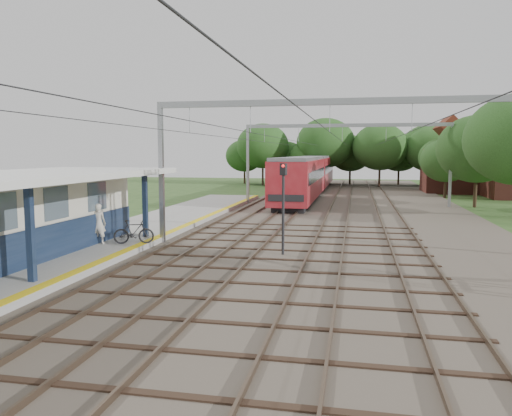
# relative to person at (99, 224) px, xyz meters

# --- Properties ---
(ground) EXTENTS (160.00, 160.00, 0.00)m
(ground) POSITION_rel_person_xyz_m (7.19, -12.69, -1.29)
(ground) COLOR #2D4C1E
(ground) RESTS_ON ground
(ballast_bed) EXTENTS (18.00, 90.00, 0.10)m
(ballast_bed) POSITION_rel_person_xyz_m (11.19, 17.31, -1.24)
(ballast_bed) COLOR #473D33
(ballast_bed) RESTS_ON ground
(platform) EXTENTS (5.00, 52.00, 0.35)m
(platform) POSITION_rel_person_xyz_m (-0.31, 1.31, -1.11)
(platform) COLOR gray
(platform) RESTS_ON ground
(yellow_stripe) EXTENTS (0.45, 52.00, 0.01)m
(yellow_stripe) POSITION_rel_person_xyz_m (1.94, 1.31, -0.93)
(yellow_stripe) COLOR yellow
(yellow_stripe) RESTS_ON platform
(rail_tracks) EXTENTS (11.80, 88.00, 0.15)m
(rail_tracks) POSITION_rel_person_xyz_m (8.69, 17.31, -1.11)
(rail_tracks) COLOR brown
(rail_tracks) RESTS_ON ballast_bed
(catenary_system) EXTENTS (17.22, 88.00, 7.00)m
(catenary_system) POSITION_rel_person_xyz_m (10.58, 12.60, 4.22)
(catenary_system) COLOR gray
(catenary_system) RESTS_ON ground
(tree_band) EXTENTS (31.72, 30.88, 8.82)m
(tree_band) POSITION_rel_person_xyz_m (11.03, 44.44, 3.63)
(tree_band) COLOR #382619
(tree_band) RESTS_ON ground
(house_far) EXTENTS (8.00, 6.12, 8.66)m
(house_far) POSITION_rel_person_xyz_m (23.19, 39.31, 1.95)
(house_far) COLOR brown
(house_far) RESTS_ON ground
(person) EXTENTS (0.73, 0.53, 1.88)m
(person) POSITION_rel_person_xyz_m (0.00, 0.00, 0.00)
(person) COLOR beige
(person) RESTS_ON platform
(bicycle) EXTENTS (1.91, 1.08, 1.11)m
(bicycle) POSITION_rel_person_xyz_m (1.59, 0.30, -0.39)
(bicycle) COLOR black
(bicycle) RESTS_ON platform
(train) EXTENTS (3.11, 38.70, 4.07)m
(train) POSITION_rel_person_xyz_m (6.69, 33.94, 0.97)
(train) COLOR black
(train) RESTS_ON ballast_bed
(signal_post) EXTENTS (0.32, 0.29, 4.09)m
(signal_post) POSITION_rel_person_xyz_m (8.54, 0.44, 1.23)
(signal_post) COLOR black
(signal_post) RESTS_ON ground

